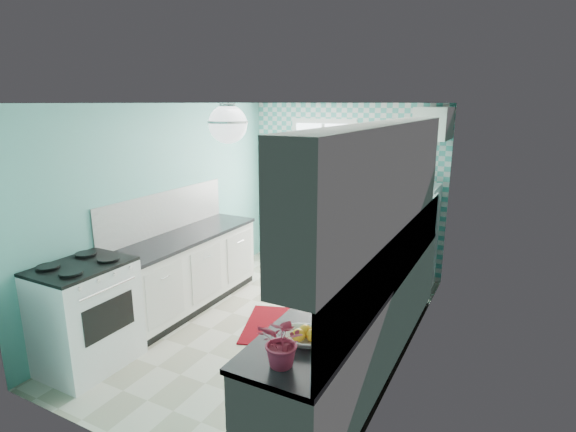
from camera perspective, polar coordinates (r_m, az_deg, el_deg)
The scene contains 26 objects.
floor at distance 5.39m, azimuth -1.76°, elevation -13.64°, with size 3.00×4.40×0.02m, color beige.
ceiling at distance 4.76m, azimuth -2.00°, elevation 14.26°, with size 3.00×4.40×0.02m, color white.
wall_back at distance 6.89m, azimuth 7.26°, elevation 3.60°, with size 3.00×0.02×2.50m, color #64B5AC.
wall_front at distance 3.29m, azimuth -21.48°, elevation -9.26°, with size 3.00×0.02×2.50m, color #64B5AC.
wall_left at distance 5.80m, azimuth -14.96°, elevation 1.23°, with size 0.02×4.40×2.50m, color #64B5AC.
wall_right at distance 4.40m, azimuth 15.50°, elevation -2.89°, with size 0.02×4.40×2.50m, color #64B5AC.
accent_wall at distance 6.86m, azimuth 7.20°, elevation 3.57°, with size 3.00×0.01×2.50m, color #53BDB3.
window at distance 6.92m, azimuth 4.47°, elevation 6.24°, with size 1.04×0.05×1.44m.
backsplash_right at distance 4.05m, azimuth 13.89°, elevation -5.09°, with size 0.02×3.60×0.51m, color white.
backsplash_left at distance 5.74m, azimuth -15.26°, elevation 0.52°, with size 0.02×2.15×0.51m, color white.
upper_cabinets_right at distance 3.73m, azimuth 11.50°, elevation 4.58°, with size 0.33×3.20×0.90m, color white.
upper_cabinet_fridge at distance 6.06m, azimuth 18.04°, elevation 11.12°, with size 0.40×0.74×0.40m, color white.
ceiling_light at distance 4.09m, azimuth -7.65°, elevation 11.53°, with size 0.34×0.34×0.35m.
base_cabinets_right at distance 4.42m, azimuth 9.58°, elevation -13.73°, with size 0.60×3.60×0.90m, color white.
countertop_right at distance 4.22m, azimuth 9.65°, elevation -8.05°, with size 0.63×3.60×0.04m, color black.
base_cabinets_left at distance 5.78m, azimuth -12.67°, elevation -6.99°, with size 0.60×2.15×0.90m, color white.
countertop_left at distance 5.62m, azimuth -12.81°, elevation -2.54°, with size 0.63×2.15×0.04m, color black.
fridge at distance 6.33m, azimuth 15.26°, elevation -2.63°, with size 0.63×0.63×1.45m.
stove at distance 4.81m, azimuth -24.37°, elevation -11.29°, with size 0.68×0.85×1.03m.
sink at distance 5.06m, azimuth 13.22°, elevation -4.29°, with size 0.49×0.42×0.53m.
rug at distance 5.34m, azimuth -1.76°, elevation -13.69°, with size 0.65×0.94×0.01m, color maroon.
dish_towel at distance 5.24m, azimuth 9.38°, elevation -8.71°, with size 0.02×0.23×0.34m, color #66B9A4.
fruit_bowl at distance 3.12m, azimuth 2.24°, elevation -15.22°, with size 0.29×0.29×0.07m, color white.
potted_plant at distance 2.81m, azimuth -0.55°, elevation -15.65°, with size 0.30×0.26×0.33m, color #B41E31.
soap_bottle at distance 5.36m, azimuth 14.74°, elevation -2.21°, with size 0.08×0.09×0.19m, color #8DB2C3.
microwave at distance 6.15m, azimuth 15.78°, elevation 4.99°, with size 0.46×0.32×0.26m, color white.
Camera 1 is at (2.36, -4.13, 2.51)m, focal length 28.00 mm.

